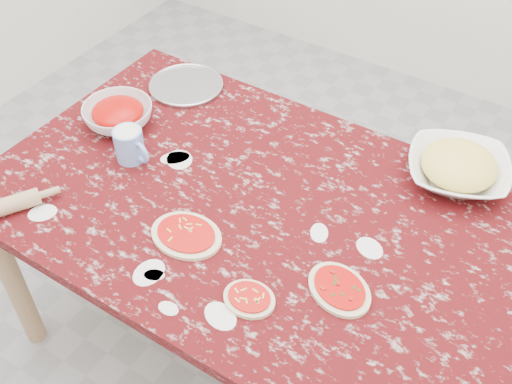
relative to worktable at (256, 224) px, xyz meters
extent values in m
plane|color=gray|center=(0.00, 0.00, -0.67)|extent=(4.00, 4.00, 0.00)
cube|color=#40090B|center=(0.00, 0.00, 0.06)|extent=(1.60, 1.00, 0.04)
cube|color=tan|center=(0.00, 0.00, 0.00)|extent=(1.50, 0.90, 0.08)
cylinder|color=tan|center=(-0.72, -0.42, -0.31)|extent=(0.07, 0.07, 0.71)
cylinder|color=tan|center=(-0.72, 0.42, -0.31)|extent=(0.07, 0.07, 0.71)
cylinder|color=tan|center=(0.72, 0.42, -0.31)|extent=(0.07, 0.07, 0.71)
cylinder|color=#B2B2B7|center=(-0.53, 0.36, 0.09)|extent=(0.33, 0.33, 0.01)
imported|color=white|center=(-0.59, 0.07, 0.12)|extent=(0.24, 0.24, 0.07)
imported|color=white|center=(0.45, 0.42, 0.12)|extent=(0.38, 0.38, 0.07)
cylinder|color=#7898DE|center=(-0.44, -0.04, 0.14)|extent=(0.09, 0.09, 0.11)
torus|color=#7898DE|center=(-0.39, -0.05, 0.14)|extent=(0.08, 0.03, 0.07)
cylinder|color=silver|center=(-0.44, -0.04, 0.17)|extent=(0.07, 0.07, 0.01)
ellipsoid|color=beige|center=(-0.09, -0.21, 0.09)|extent=(0.22, 0.17, 0.01)
ellipsoid|color=red|center=(-0.09, -0.21, 0.10)|extent=(0.18, 0.14, 0.00)
ellipsoid|color=beige|center=(0.17, -0.30, 0.09)|extent=(0.14, 0.12, 0.01)
ellipsoid|color=red|center=(0.17, -0.30, 0.10)|extent=(0.12, 0.10, 0.00)
ellipsoid|color=beige|center=(0.35, -0.15, 0.09)|extent=(0.22, 0.20, 0.01)
ellipsoid|color=red|center=(0.35, -0.15, 0.10)|extent=(0.18, 0.17, 0.00)
camera|label=1|loc=(0.68, -1.05, 1.36)|focal=43.08mm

